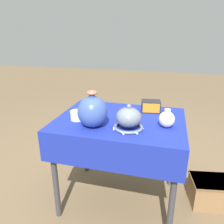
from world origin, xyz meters
TOP-DOWN VIEW (x-y plane):
  - ground_plane at (0.00, 0.00)m, footprint 14.00×14.00m
  - display_table at (0.00, -0.02)m, footprint 1.01×0.78m
  - vase_tall_bulbous at (-0.16, -0.20)m, footprint 0.22×0.22m
  - vase_dome_bell at (0.10, -0.18)m, footprint 0.22×0.23m
  - mosaic_tile_box at (0.22, 0.23)m, footprint 0.18×0.14m
  - jar_round_ivory at (0.36, -0.08)m, footprint 0.11×0.11m
  - pot_squat_porcelain at (-0.32, -0.11)m, footprint 0.10×0.10m
  - wooden_crate at (0.83, 0.15)m, footprint 0.47×0.33m

SIDE VIEW (x-z plane):
  - ground_plane at x=0.00m, z-range 0.00..0.00m
  - wooden_crate at x=0.83m, z-range 0.01..0.25m
  - display_table at x=0.00m, z-range 0.31..1.10m
  - pot_squat_porcelain at x=-0.32m, z-range 0.79..0.87m
  - mosaic_tile_box at x=0.22m, z-range 0.79..0.89m
  - jar_round_ivory at x=0.36m, z-range 0.79..0.92m
  - vase_dome_bell at x=0.10m, z-range 0.78..0.96m
  - vase_tall_bulbous at x=-0.16m, z-range 0.78..1.04m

